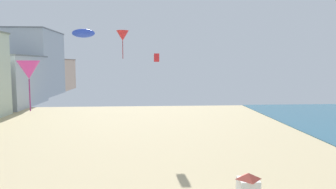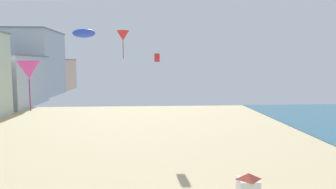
{
  "view_description": "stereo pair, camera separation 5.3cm",
  "coord_description": "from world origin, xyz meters",
  "views": [
    {
      "loc": [
        3.93,
        -2.92,
        8.7
      ],
      "look_at": [
        5.2,
        16.67,
        6.73
      ],
      "focal_mm": 33.3,
      "sensor_mm": 36.0,
      "label": 1
    },
    {
      "loc": [
        3.98,
        -2.93,
        8.7
      ],
      "look_at": [
        5.2,
        16.67,
        6.73
      ],
      "focal_mm": 33.3,
      "sensor_mm": 36.0,
      "label": 2
    }
  ],
  "objects": [
    {
      "name": "boardwalk_hotel_distant",
      "position": [
        -27.49,
        83.33,
        8.7
      ],
      "size": [
        13.29,
        19.18,
        17.38
      ],
      "color": "#ADB7C1",
      "rests_on": "ground"
    },
    {
      "name": "boardwalk_hotel_furthest",
      "position": [
        -27.49,
        101.49,
        5.03
      ],
      "size": [
        12.32,
        14.78,
        10.05
      ],
      "color": "beige",
      "rests_on": "ground"
    },
    {
      "name": "lifeguard_stand",
      "position": [
        9.56,
        13.72,
        1.84
      ],
      "size": [
        1.1,
        1.1,
        2.55
      ],
      "rotation": [
        0.0,
        0.0,
        0.13
      ],
      "color": "white",
      "rests_on": "ground"
    },
    {
      "name": "kite_red_box",
      "position": [
        5.07,
        37.53,
        9.41
      ],
      "size": [
        0.68,
        0.68,
        1.07
      ],
      "color": "red"
    },
    {
      "name": "kite_red_delta",
      "position": [
        1.36,
        29.86,
        11.53
      ],
      "size": [
        1.28,
        1.28,
        2.9
      ],
      "color": "red"
    },
    {
      "name": "kite_magenta_delta",
      "position": [
        -2.74,
        15.04,
        8.33
      ],
      "size": [
        1.25,
        1.25,
        2.85
      ],
      "color": "#DB3D9E"
    },
    {
      "name": "kite_blue_parafoil",
      "position": [
        -3.7,
        35.23,
        12.26
      ],
      "size": [
        2.7,
        0.75,
        1.05
      ],
      "color": "blue"
    }
  ]
}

